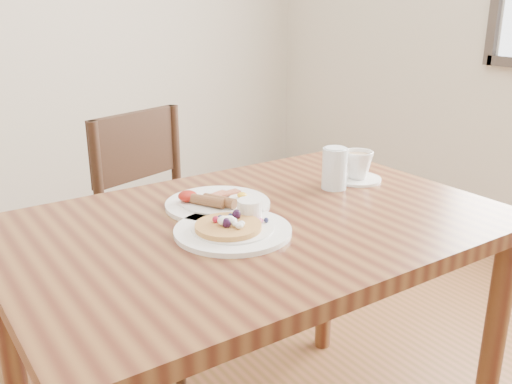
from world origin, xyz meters
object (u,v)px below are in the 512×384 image
Objects in this scene: breakfast_plate at (217,203)px; water_glass at (335,169)px; chair_far at (166,224)px; dining_table at (256,256)px; teacup_saucer at (358,167)px; pancake_plate at (234,227)px.

breakfast_plate is 0.36m from water_glass.
chair_far reaches higher than water_glass.
dining_table is at bearing -167.18° from water_glass.
teacup_saucer is at bearing 11.74° from dining_table.
dining_table is 0.36m from water_glass.
water_glass is (0.35, -0.06, 0.05)m from breakfast_plate.
teacup_saucer is (0.46, -0.04, 0.03)m from breakfast_plate.
dining_table is at bearing -168.26° from teacup_saucer.
water_glass is (0.40, 0.11, 0.04)m from pancake_plate.
breakfast_plate is 0.46m from teacup_saucer.
breakfast_plate is (-0.04, 0.13, 0.11)m from dining_table.
water_glass is at bearing 12.82° from dining_table.
teacup_saucer is at bearing 13.97° from pancake_plate.
chair_far is 3.26× the size of pancake_plate.
teacup_saucer reaches higher than breakfast_plate.
teacup_saucer is (0.42, 0.09, 0.14)m from dining_table.
chair_far reaches higher than pancake_plate.
teacup_saucer is 0.11m from water_glass.
chair_far is 6.29× the size of teacup_saucer.
breakfast_plate reaches higher than dining_table.
water_glass is (-0.11, -0.02, 0.02)m from teacup_saucer.
pancake_plate is 2.33× the size of water_glass.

